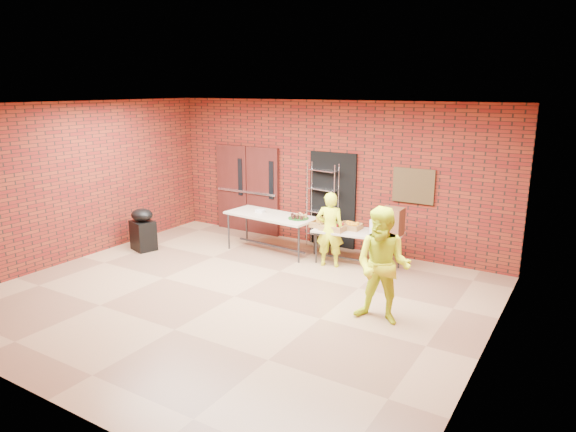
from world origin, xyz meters
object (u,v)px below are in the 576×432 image
object	(u,v)px
covered_grill	(143,229)
volunteer_woman	(330,229)
table_right	(358,234)
coffee_dispenser	(392,221)
wire_rack	(322,205)
volunteer_man	(383,266)
table_left	(271,218)

from	to	relation	value
covered_grill	volunteer_woman	xyz separation A→B (m)	(3.94, 1.19, 0.29)
table_right	coffee_dispenser	distance (m)	0.73
covered_grill	volunteer_woman	world-z (taller)	volunteer_woman
coffee_dispenser	wire_rack	bearing A→B (deg)	159.94
wire_rack	volunteer_man	world-z (taller)	wire_rack
table_left	wire_rack	bearing A→B (deg)	55.44
table_left	covered_grill	world-z (taller)	covered_grill
coffee_dispenser	volunteer_man	size ratio (longest dim) A/B	0.30
wire_rack	table_left	distance (m)	1.21
table_right	volunteer_woman	size ratio (longest dim) A/B	1.20
table_right	table_left	bearing A→B (deg)	177.32
wire_rack	covered_grill	world-z (taller)	wire_rack
table_left	coffee_dispenser	size ratio (longest dim) A/B	3.91
table_right	volunteer_man	bearing A→B (deg)	-64.28
table_right	covered_grill	xyz separation A→B (m)	(-4.40, -1.49, -0.19)
wire_rack	table_right	bearing A→B (deg)	-22.94
table_left	volunteer_woman	distance (m)	1.51
coffee_dispenser	volunteer_man	bearing A→B (deg)	-72.68
table_left	covered_grill	bearing A→B (deg)	-146.04
table_left	coffee_dispenser	world-z (taller)	coffee_dispenser
table_right	covered_grill	size ratio (longest dim) A/B	1.95
wire_rack	coffee_dispenser	world-z (taller)	wire_rack
table_right	covered_grill	world-z (taller)	covered_grill
wire_rack	table_right	distance (m)	1.46
coffee_dispenser	covered_grill	world-z (taller)	coffee_dispenser
wire_rack	volunteer_man	xyz separation A→B (m)	(2.54, -2.90, -0.05)
table_left	covered_grill	xyz separation A→B (m)	(-2.44, -1.36, -0.29)
volunteer_woman	table_right	bearing A→B (deg)	-162.29
wire_rack	volunteer_man	bearing A→B (deg)	-38.56
covered_grill	volunteer_man	world-z (taller)	volunteer_man
wire_rack	covered_grill	xyz separation A→B (m)	(-3.20, -2.28, -0.47)
wire_rack	coffee_dispenser	xyz separation A→B (m)	(1.85, -0.68, 0.04)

